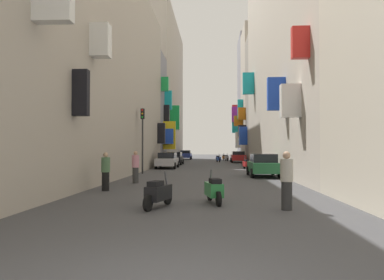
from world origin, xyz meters
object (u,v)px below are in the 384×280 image
parked_car_green (263,165)px  pedestrian_crossing (136,167)px  parked_car_blue (186,155)px  traffic_light_near_corner (143,130)px  scooter_red (246,164)px  pedestrian_near_left (287,181)px  parked_car_red (238,157)px  scooter_orange (224,157)px  pedestrian_near_right (106,172)px  scooter_green (214,190)px  scooter_silver (227,158)px  parked_car_silver (167,160)px  scooter_black (158,193)px  scooter_blue (218,159)px  parked_car_black (174,158)px

parked_car_green → pedestrian_crossing: (-7.39, -4.73, 0.08)m
parked_car_blue → pedestrian_crossing: size_ratio=2.56×
pedestrian_crossing → traffic_light_near_corner: traffic_light_near_corner is taller
parked_car_blue → scooter_red: (7.49, -26.93, -0.33)m
traffic_light_near_corner → pedestrian_near_left: bearing=-63.4°
parked_car_red → scooter_orange: bearing=101.2°
parked_car_red → parked_car_green: 22.96m
pedestrian_near_right → scooter_green: bearing=-34.5°
scooter_silver → pedestrian_crossing: pedestrian_crossing is taller
parked_car_green → traffic_light_near_corner: traffic_light_near_corner is taller
scooter_red → traffic_light_near_corner: size_ratio=0.39×
parked_car_silver → pedestrian_near_left: (6.45, -21.89, 0.12)m
scooter_red → pedestrian_near_right: pedestrian_near_right is taller
parked_car_blue → parked_car_red: bearing=-57.4°
scooter_green → pedestrian_near_left: size_ratio=1.00×
scooter_black → scooter_blue: bearing=86.2°
scooter_green → pedestrian_near_right: 5.72m
scooter_silver → traffic_light_near_corner: bearing=-105.3°
parked_car_silver → parked_car_green: 11.97m
parked_car_blue → scooter_orange: bearing=-33.3°
parked_car_red → traffic_light_near_corner: traffic_light_near_corner is taller
scooter_orange → pedestrian_near_right: 39.80m
pedestrian_near_left → parked_car_blue: bearing=98.1°
parked_car_black → pedestrian_crossing: 21.13m
pedestrian_crossing → traffic_light_near_corner: (-1.01, 6.83, 2.34)m
parked_car_black → pedestrian_crossing: (0.25, -21.13, 0.10)m
scooter_orange → traffic_light_near_corner: bearing=-103.1°
pedestrian_crossing → pedestrian_near_left: 10.08m
scooter_blue → traffic_light_near_corner: bearing=-104.9°
parked_car_green → scooter_green: bearing=-105.8°
scooter_black → scooter_green: size_ratio=1.03×
scooter_blue → pedestrian_near_left: 36.63m
parked_car_red → scooter_blue: (-2.56, 1.07, -0.31)m
parked_car_black → parked_car_silver: bearing=-89.0°
parked_car_black → scooter_black: size_ratio=2.23×
parked_car_silver → parked_car_green: parked_car_green is taller
scooter_black → parked_car_black: bearing=95.3°
parked_car_green → scooter_orange: 31.15m
scooter_black → pedestrian_near_right: pedestrian_near_right is taller
scooter_black → pedestrian_near_left: size_ratio=1.03×
parked_car_silver → traffic_light_near_corner: 7.67m
parked_car_red → traffic_light_near_corner: size_ratio=0.88×
scooter_green → pedestrian_crossing: pedestrian_crossing is taller
scooter_blue → scooter_orange: 7.14m
parked_car_blue → pedestrian_near_left: pedestrian_near_left is taller
parked_car_black → scooter_orange: (6.01, 14.70, -0.29)m
scooter_black → pedestrian_crossing: bearing=107.5°
scooter_red → pedestrian_crossing: bearing=-118.6°
parked_car_green → scooter_red: 8.26m
parked_car_red → pedestrian_near_left: size_ratio=2.36×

